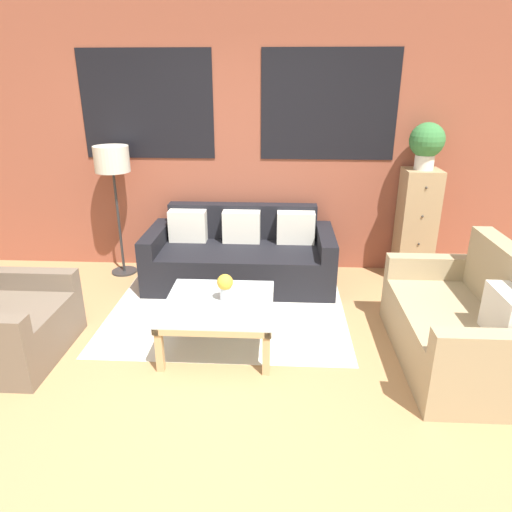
{
  "coord_description": "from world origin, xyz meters",
  "views": [
    {
      "loc": [
        0.47,
        -2.57,
        2.05
      ],
      "look_at": [
        0.26,
        1.29,
        0.55
      ],
      "focal_mm": 32.0,
      "sensor_mm": 36.0,
      "label": 1
    }
  ],
  "objects_px": {
    "armchair_corner": "(3,324)",
    "floor_lamp": "(112,166)",
    "settee_vintage": "(463,326)",
    "couch_dark": "(241,256)",
    "potted_plant": "(427,143)",
    "flower_vase": "(225,285)",
    "coffee_table": "(219,308)",
    "drawer_cabinet": "(416,225)"
  },
  "relations": [
    {
      "from": "coffee_table",
      "to": "floor_lamp",
      "type": "height_order",
      "value": "floor_lamp"
    },
    {
      "from": "settee_vintage",
      "to": "drawer_cabinet",
      "type": "bearing_deg",
      "value": 88.11
    },
    {
      "from": "drawer_cabinet",
      "to": "couch_dark",
      "type": "bearing_deg",
      "value": -173.02
    },
    {
      "from": "coffee_table",
      "to": "potted_plant",
      "type": "xyz_separation_m",
      "value": [
        1.93,
        1.5,
        1.13
      ]
    },
    {
      "from": "settee_vintage",
      "to": "armchair_corner",
      "type": "xyz_separation_m",
      "value": [
        -3.53,
        -0.1,
        -0.03
      ]
    },
    {
      "from": "coffee_table",
      "to": "drawer_cabinet",
      "type": "height_order",
      "value": "drawer_cabinet"
    },
    {
      "from": "coffee_table",
      "to": "potted_plant",
      "type": "relative_size",
      "value": 1.86
    },
    {
      "from": "armchair_corner",
      "to": "coffee_table",
      "type": "distance_m",
      "value": 1.68
    },
    {
      "from": "floor_lamp",
      "to": "flower_vase",
      "type": "height_order",
      "value": "floor_lamp"
    },
    {
      "from": "settee_vintage",
      "to": "coffee_table",
      "type": "bearing_deg",
      "value": 175.38
    },
    {
      "from": "floor_lamp",
      "to": "drawer_cabinet",
      "type": "bearing_deg",
      "value": 1.11
    },
    {
      "from": "coffee_table",
      "to": "flower_vase",
      "type": "distance_m",
      "value": 0.2
    },
    {
      "from": "settee_vintage",
      "to": "floor_lamp",
      "type": "distance_m",
      "value": 3.65
    },
    {
      "from": "floor_lamp",
      "to": "drawer_cabinet",
      "type": "relative_size",
      "value": 1.19
    },
    {
      "from": "drawer_cabinet",
      "to": "potted_plant",
      "type": "relative_size",
      "value": 2.55
    },
    {
      "from": "floor_lamp",
      "to": "potted_plant",
      "type": "height_order",
      "value": "potted_plant"
    },
    {
      "from": "couch_dark",
      "to": "armchair_corner",
      "type": "height_order",
      "value": "armchair_corner"
    },
    {
      "from": "couch_dark",
      "to": "settee_vintage",
      "type": "bearing_deg",
      "value": -38.08
    },
    {
      "from": "armchair_corner",
      "to": "floor_lamp",
      "type": "relative_size",
      "value": 0.67
    },
    {
      "from": "settee_vintage",
      "to": "flower_vase",
      "type": "relative_size",
      "value": 6.42
    },
    {
      "from": "couch_dark",
      "to": "flower_vase",
      "type": "xyz_separation_m",
      "value": [
        -0.02,
        -1.23,
        0.23
      ]
    },
    {
      "from": "armchair_corner",
      "to": "coffee_table",
      "type": "height_order",
      "value": "armchair_corner"
    },
    {
      "from": "coffee_table",
      "to": "settee_vintage",
      "type": "bearing_deg",
      "value": -4.62
    },
    {
      "from": "drawer_cabinet",
      "to": "flower_vase",
      "type": "bearing_deg",
      "value": -142.26
    },
    {
      "from": "flower_vase",
      "to": "armchair_corner",
      "type": "bearing_deg",
      "value": -170.22
    },
    {
      "from": "armchair_corner",
      "to": "coffee_table",
      "type": "relative_size",
      "value": 1.09
    },
    {
      "from": "couch_dark",
      "to": "flower_vase",
      "type": "bearing_deg",
      "value": -90.73
    },
    {
      "from": "armchair_corner",
      "to": "coffee_table",
      "type": "bearing_deg",
      "value": 8.71
    },
    {
      "from": "floor_lamp",
      "to": "coffee_table",
      "type": "bearing_deg",
      "value": -48.21
    },
    {
      "from": "potted_plant",
      "to": "armchair_corner",
      "type": "bearing_deg",
      "value": -154.0
    },
    {
      "from": "couch_dark",
      "to": "potted_plant",
      "type": "height_order",
      "value": "potted_plant"
    },
    {
      "from": "settee_vintage",
      "to": "coffee_table",
      "type": "xyz_separation_m",
      "value": [
        -1.88,
        0.15,
        0.02
      ]
    },
    {
      "from": "couch_dark",
      "to": "drawer_cabinet",
      "type": "xyz_separation_m",
      "value": [
        1.87,
        0.23,
        0.31
      ]
    },
    {
      "from": "coffee_table",
      "to": "flower_vase",
      "type": "relative_size",
      "value": 3.89
    },
    {
      "from": "drawer_cabinet",
      "to": "flower_vase",
      "type": "xyz_separation_m",
      "value": [
        -1.88,
        -1.46,
        -0.08
      ]
    },
    {
      "from": "settee_vintage",
      "to": "armchair_corner",
      "type": "bearing_deg",
      "value": -178.34
    },
    {
      "from": "floor_lamp",
      "to": "armchair_corner",
      "type": "bearing_deg",
      "value": -102.55
    },
    {
      "from": "settee_vintage",
      "to": "armchair_corner",
      "type": "distance_m",
      "value": 3.54
    },
    {
      "from": "couch_dark",
      "to": "potted_plant",
      "type": "relative_size",
      "value": 4.16
    },
    {
      "from": "armchair_corner",
      "to": "potted_plant",
      "type": "distance_m",
      "value": 4.16
    },
    {
      "from": "settee_vintage",
      "to": "potted_plant",
      "type": "height_order",
      "value": "potted_plant"
    },
    {
      "from": "potted_plant",
      "to": "coffee_table",
      "type": "bearing_deg",
      "value": -142.23
    }
  ]
}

